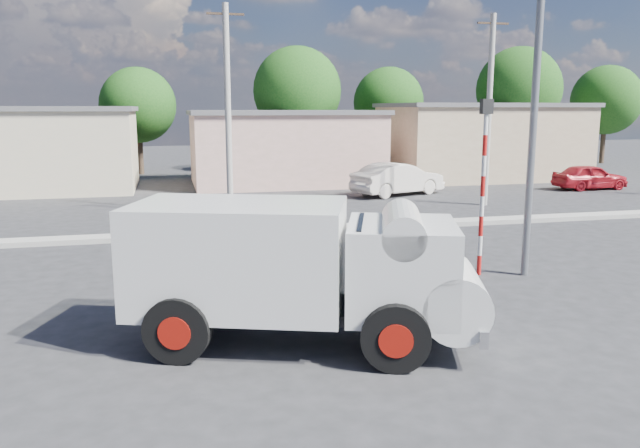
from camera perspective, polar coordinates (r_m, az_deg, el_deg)
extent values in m
plane|color=#28292B|center=(13.74, 5.31, -7.05)|extent=(120.00, 120.00, 0.00)
cube|color=#99968E|center=(21.21, -1.72, -0.51)|extent=(40.00, 0.80, 0.16)
cylinder|color=black|center=(10.63, -12.90, -9.42)|extent=(1.16, 0.68, 1.12)
cylinder|color=#AF150C|center=(10.63, -12.90, -9.42)|extent=(0.64, 0.53, 0.55)
cylinder|color=black|center=(12.56, -9.84, -6.17)|extent=(1.16, 0.68, 1.12)
cylinder|color=#AF150C|center=(12.56, -9.84, -6.17)|extent=(0.64, 0.53, 0.55)
cylinder|color=black|center=(10.11, 6.94, -10.26)|extent=(1.16, 0.68, 1.12)
cylinder|color=#AF150C|center=(10.11, 6.94, -10.26)|extent=(0.64, 0.53, 0.55)
cylinder|color=black|center=(12.14, 6.71, -6.69)|extent=(1.16, 0.68, 1.12)
cylinder|color=#AF150C|center=(12.14, 6.71, -6.69)|extent=(0.64, 0.53, 0.55)
cube|color=black|center=(11.20, -2.67, -7.68)|extent=(4.85, 2.79, 0.18)
cube|color=silver|center=(11.11, -7.39, -2.89)|extent=(4.19, 3.32, 1.88)
cube|color=silver|center=(10.88, 7.45, -4.01)|extent=(2.42, 2.57, 1.58)
cylinder|color=silver|center=(11.06, 11.90, -6.36)|extent=(1.74, 2.34, 1.12)
cylinder|color=silver|center=(10.72, 7.54, -0.32)|extent=(1.36, 2.20, 0.71)
cube|color=silver|center=(11.24, 13.91, -8.35)|extent=(0.86, 2.11, 0.28)
cube|color=black|center=(10.77, 3.72, -1.58)|extent=(0.65, 1.66, 0.71)
imported|color=black|center=(13.72, 0.69, -4.94)|extent=(1.87, 0.78, 0.96)
imported|color=silver|center=(13.65, 0.70, -3.78)|extent=(0.41, 0.58, 1.53)
imported|color=silver|center=(30.45, 7.13, 4.11)|extent=(5.01, 3.21, 1.56)
imported|color=#B21822|center=(35.24, 23.45, 3.99)|extent=(3.86, 1.59, 1.31)
cylinder|color=red|center=(16.24, 14.34, -3.65)|extent=(0.11, 0.11, 0.50)
cylinder|color=white|center=(16.13, 14.42, -1.93)|extent=(0.11, 0.11, 0.50)
cylinder|color=red|center=(16.03, 14.50, -0.18)|extent=(0.11, 0.11, 0.50)
cylinder|color=white|center=(15.95, 14.58, 1.58)|extent=(0.11, 0.11, 0.50)
cylinder|color=red|center=(15.88, 14.66, 3.36)|extent=(0.11, 0.11, 0.50)
cylinder|color=white|center=(15.83, 14.75, 5.16)|extent=(0.11, 0.11, 0.50)
cylinder|color=red|center=(15.80, 14.83, 6.96)|extent=(0.11, 0.11, 0.50)
cylinder|color=white|center=(15.78, 14.92, 8.77)|extent=(0.11, 0.11, 0.50)
cube|color=black|center=(15.77, 14.99, 10.33)|extent=(0.28, 0.18, 0.36)
cylinder|color=slate|center=(16.07, 19.08, 11.26)|extent=(0.18, 0.18, 9.00)
cube|color=beige|center=(35.28, -26.42, 5.96)|extent=(12.00, 7.00, 4.00)
cube|color=#59595B|center=(35.22, -26.70, 9.40)|extent=(12.30, 7.30, 0.24)
cube|color=tan|center=(35.01, -3.31, 6.84)|extent=(10.00, 7.00, 3.80)
cube|color=#59595B|center=(34.94, -3.35, 10.15)|extent=(10.30, 7.30, 0.24)
cube|color=tan|center=(39.00, 14.44, 7.20)|extent=(11.00, 7.00, 4.20)
cube|color=#59595B|center=(38.94, 14.59, 10.46)|extent=(11.30, 7.30, 0.24)
cylinder|color=#38281E|center=(41.47, -16.13, 6.80)|extent=(0.36, 0.36, 3.47)
sphere|color=#2D621D|center=(41.40, -16.32, 10.39)|extent=(4.71, 4.71, 4.71)
cylinder|color=#38281E|center=(41.26, -2.09, 7.69)|extent=(0.36, 0.36, 4.20)
sphere|color=#2D621D|center=(41.23, -2.12, 12.06)|extent=(5.70, 5.70, 5.70)
cylinder|color=#38281E|center=(45.11, 6.21, 7.52)|extent=(0.36, 0.36, 3.64)
sphere|color=#2D621D|center=(45.05, 6.28, 10.99)|extent=(4.94, 4.94, 4.94)
cylinder|color=#38281E|center=(47.16, 17.50, 7.67)|extent=(0.36, 0.36, 4.37)
sphere|color=#2D621D|center=(47.14, 17.72, 11.65)|extent=(5.93, 5.93, 5.93)
cylinder|color=#38281E|center=(52.54, 24.47, 7.15)|extent=(0.36, 0.36, 3.81)
sphere|color=#2D621D|center=(52.50, 24.71, 10.26)|extent=(5.17, 5.17, 5.17)
cylinder|color=#99968E|center=(24.48, -8.41, 10.09)|extent=(0.24, 0.24, 8.00)
cube|color=#38281E|center=(24.72, -8.65, 18.47)|extent=(1.40, 0.08, 0.08)
cylinder|color=#99968E|center=(27.77, 15.17, 9.88)|extent=(0.24, 0.24, 8.00)
cube|color=#38281E|center=(27.98, 15.54, 17.27)|extent=(1.40, 0.08, 0.08)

